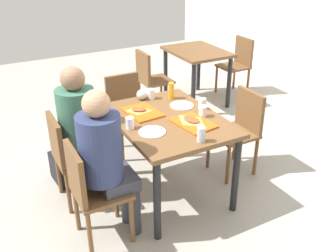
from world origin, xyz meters
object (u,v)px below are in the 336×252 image
object	(u,v)px
pizza_slice_a	(139,110)
soda_can	(201,135)
tray_red_near	(142,112)
background_chair_near	(150,77)
foil_bundle	(142,95)
tray_red_far	(193,123)
chair_left_end	(126,108)
person_in_brown_jacket	(106,155)
paper_plate_near_edge	(152,132)
main_table	(168,128)
plastic_cup_d	(203,111)
plastic_cup_b	(130,123)
pizza_slice_b	(191,120)
handbag	(62,169)
paper_plate_center	(182,105)
chair_near_right	(90,188)
person_in_red	(82,124)
plastic_cup_a	(202,104)
plastic_cup_c	(151,94)
background_table	(197,59)
chair_far_side	(241,126)
condiment_bottle	(171,91)
chair_near_left	(69,153)
background_chair_far	(238,62)

from	to	relation	value
pizza_slice_a	soda_can	size ratio (longest dim) A/B	1.83
tray_red_near	background_chair_near	size ratio (longest dim) A/B	0.42
foil_bundle	tray_red_far	bearing A→B (deg)	12.36
chair_left_end	tray_red_near	world-z (taller)	chair_left_end
person_in_brown_jacket	background_chair_near	size ratio (longest dim) A/B	1.48
tray_red_far	paper_plate_near_edge	bearing A→B (deg)	-94.48
main_table	soda_can	bearing A→B (deg)	2.53
background_chair_near	plastic_cup_d	bearing A→B (deg)	-11.75
plastic_cup_b	plastic_cup_d	size ratio (longest dim) A/B	1.00
soda_can	background_chair_near	distance (m)	2.35
tray_red_far	pizza_slice_b	size ratio (longest dim) A/B	1.41
tray_red_near	handbag	bearing A→B (deg)	-122.61
tray_red_near	pizza_slice_b	distance (m)	0.47
main_table	paper_plate_center	size ratio (longest dim) A/B	5.26
chair_near_right	paper_plate_center	bearing A→B (deg)	113.64
person_in_red	chair_near_right	bearing A→B (deg)	-13.60
soda_can	person_in_red	bearing A→B (deg)	-138.13
person_in_red	plastic_cup_a	size ratio (longest dim) A/B	12.59
plastic_cup_c	background_table	size ratio (longest dim) A/B	0.11
background_table	chair_near_right	bearing A→B (deg)	-47.51
pizza_slice_a	handbag	bearing A→B (deg)	-121.63
chair_far_side	condiment_bottle	world-z (taller)	condiment_bottle
chair_near_left	soda_can	size ratio (longest dim) A/B	6.96
plastic_cup_b	background_chair_far	world-z (taller)	plastic_cup_b
main_table	pizza_slice_a	world-z (taller)	pizza_slice_a
paper_plate_near_edge	condiment_bottle	xyz separation A→B (m)	(-0.55, 0.48, 0.08)
pizza_slice_a	plastic_cup_a	xyz separation A→B (m)	(0.20, 0.54, 0.03)
background_chair_near	pizza_slice_b	bearing A→B (deg)	-15.68
person_in_brown_jacket	pizza_slice_b	world-z (taller)	person_in_brown_jacket
pizza_slice_b	plastic_cup_a	bearing A→B (deg)	130.39
plastic_cup_a	background_chair_near	world-z (taller)	plastic_cup_a
plastic_cup_c	paper_plate_center	bearing A→B (deg)	31.01
chair_far_side	plastic_cup_a	xyz separation A→B (m)	(-0.03, -0.45, 0.32)
main_table	chair_left_end	xyz separation A→B (m)	(-0.96, 0.00, -0.17)
condiment_bottle	main_table	bearing A→B (deg)	-32.44
background_chair_far	chair_near_right	bearing A→B (deg)	-55.45
paper_plate_near_edge	plastic_cup_c	size ratio (longest dim) A/B	2.20
person_in_red	paper_plate_center	distance (m)	0.93
tray_red_far	background_chair_near	world-z (taller)	background_chair_near
paper_plate_center	plastic_cup_a	distance (m)	0.20
tray_red_near	chair_near_left	bearing A→B (deg)	-97.42
paper_plate_near_edge	plastic_cup_b	bearing A→B (deg)	-137.96
plastic_cup_b	plastic_cup_c	distance (m)	0.66
chair_near_left	plastic_cup_c	xyz separation A→B (m)	(-0.17, 0.88, 0.32)
plastic_cup_c	background_chair_near	world-z (taller)	plastic_cup_c
plastic_cup_c	plastic_cup_d	distance (m)	0.62
person_in_red	plastic_cup_d	distance (m)	1.05
plastic_cup_b	background_table	xyz separation A→B (m)	(-1.78, 1.77, -0.18)
main_table	foil_bundle	size ratio (longest dim) A/B	11.58
plastic_cup_b	background_chair_far	distance (m)	3.09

